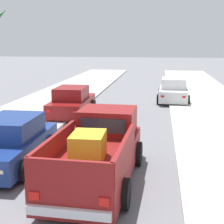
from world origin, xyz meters
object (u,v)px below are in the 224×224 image
at_px(car_left_near, 72,102).
at_px(car_left_mid, 173,91).
at_px(pickup_truck, 98,153).
at_px(car_right_near, 12,143).

bearing_deg(car_left_near, car_left_mid, 42.81).
bearing_deg(car_left_near, pickup_truck, -70.04).
xyz_separation_m(car_right_near, car_left_mid, (5.54, 12.41, 0.00)).
bearing_deg(car_right_near, car_left_mid, 65.93).
bearing_deg(pickup_truck, car_left_mid, 79.01).
xyz_separation_m(pickup_truck, car_right_near, (-2.98, 0.81, -0.09)).
xyz_separation_m(car_left_near, car_right_near, (-0.03, -7.31, 0.00)).
distance_m(pickup_truck, car_left_mid, 13.47).
height_order(pickup_truck, car_right_near, pickup_truck).
relative_size(car_left_near, car_right_near, 1.00).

